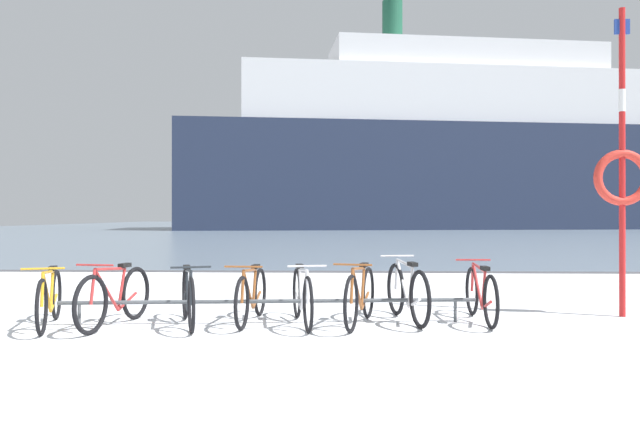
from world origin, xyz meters
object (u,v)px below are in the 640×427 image
at_px(bicycle_4, 302,296).
at_px(bicycle_2, 188,297).
at_px(bicycle_6, 407,292).
at_px(bicycle_3, 251,295).
at_px(ferry_ship, 474,153).
at_px(rescue_post, 622,170).
at_px(bicycle_0, 50,299).
at_px(bicycle_5, 360,296).
at_px(bicycle_1, 115,297).
at_px(bicycle_7, 481,294).

bearing_deg(bicycle_4, bicycle_2, -174.82).
bearing_deg(bicycle_6, bicycle_3, -175.12).
bearing_deg(bicycle_4, ferry_ship, 75.16).
xyz_separation_m(bicycle_2, rescue_post, (5.63, 0.86, 1.61)).
xyz_separation_m(bicycle_0, bicycle_5, (3.76, 0.26, 0.01)).
relative_size(bicycle_0, bicycle_5, 1.00).
bearing_deg(bicycle_0, bicycle_1, 4.76).
bearing_deg(bicycle_6, bicycle_7, 0.36).
bearing_deg(bicycle_5, bicycle_0, -176.03).
xyz_separation_m(bicycle_5, rescue_post, (3.52, 0.73, 1.60)).
xyz_separation_m(bicycle_4, rescue_post, (4.24, 0.73, 1.61)).
bearing_deg(bicycle_7, bicycle_4, -172.50).
relative_size(bicycle_2, bicycle_7, 0.95).
distance_m(bicycle_1, bicycle_7, 4.56).
distance_m(bicycle_1, bicycle_2, 0.89).
distance_m(bicycle_0, rescue_post, 7.53).
height_order(bicycle_3, bicycle_6, bicycle_6).
bearing_deg(ferry_ship, bicycle_1, -107.05).
xyz_separation_m(bicycle_2, ferry_ship, (15.42, 53.08, 7.26)).
xyz_separation_m(bicycle_5, ferry_ship, (13.31, 52.95, 7.25)).
distance_m(bicycle_0, bicycle_3, 2.43).
xyz_separation_m(bicycle_7, rescue_post, (1.98, 0.44, 1.62)).
bearing_deg(bicycle_6, bicycle_1, -172.35).
height_order(bicycle_0, rescue_post, rescue_post).
distance_m(rescue_post, ferry_ship, 53.43).
distance_m(bicycle_7, rescue_post, 2.59).
bearing_deg(bicycle_7, bicycle_5, -169.28).
xyz_separation_m(bicycle_6, bicycle_7, (0.94, 0.01, -0.02)).
bearing_deg(bicycle_4, bicycle_7, 7.50).
height_order(bicycle_2, ferry_ship, ferry_ship).
height_order(bicycle_1, bicycle_3, bicycle_1).
xyz_separation_m(bicycle_0, bicycle_7, (5.30, 0.55, 0.00)).
bearing_deg(bicycle_4, rescue_post, 9.82).
bearing_deg(bicycle_3, bicycle_4, -10.79).
bearing_deg(bicycle_4, bicycle_3, 169.21).
xyz_separation_m(rescue_post, ferry_ship, (9.79, 52.22, 5.64)).
bearing_deg(bicycle_4, bicycle_0, -175.21).
xyz_separation_m(bicycle_0, bicycle_3, (2.40, 0.38, -0.00)).
distance_m(bicycle_0, bicycle_1, 0.78).
xyz_separation_m(bicycle_6, ferry_ship, (12.71, 52.66, 7.24)).
distance_m(bicycle_3, bicycle_4, 0.66).
relative_size(bicycle_2, bicycle_4, 0.96).
relative_size(bicycle_4, bicycle_5, 0.99).
bearing_deg(bicycle_2, bicycle_7, 6.62).
bearing_deg(bicycle_4, bicycle_5, 0.44).
height_order(bicycle_1, ferry_ship, ferry_ship).
relative_size(bicycle_4, bicycle_6, 0.99).
height_order(bicycle_1, bicycle_6, bicycle_6).
xyz_separation_m(bicycle_2, bicycle_5, (2.11, 0.13, 0.01)).
height_order(bicycle_1, bicycle_2, bicycle_1).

